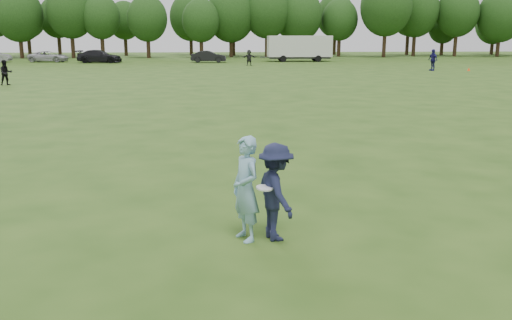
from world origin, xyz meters
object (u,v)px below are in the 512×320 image
Objects in this scene: player_far_a at (6,73)px; car_f at (209,57)px; car_c at (49,57)px; cargo_trailer at (299,47)px; field_cone at (469,69)px; defender at (276,192)px; thrower at (246,189)px; player_far_b at (433,60)px; car_d at (100,56)px; player_far_d at (249,58)px.

player_far_a is 32.60m from car_f.
car_c is 0.53× the size of cargo_trailer.
field_cone is 0.03× the size of cargo_trailer.
defender is at bearing -99.34° from cargo_trailer.
thrower is at bearing -176.40° from car_f.
car_c is at bearing 173.80° from thrower.
thrower is 46.22m from player_far_b.
defender is 61.48m from cargo_trailer.
cargo_trailer is at bearing -78.40° from car_f.
defender is 46.02m from player_far_b.
thrower is 0.36× the size of car_c.
defender is (0.49, -0.00, -0.06)m from thrower.
player_far_d is at bearing -105.20° from car_d.
field_cone is (22.94, 41.18, -0.65)m from defender.
player_far_d reaches higher than field_cone.
defender is at bearing -158.70° from car_d.
car_f is at bearing 33.96° from player_far_a.
player_far_b is at bearing 172.14° from field_cone.
thrower is at bearing -96.17° from player_far_a.
car_f is (-4.47, 7.17, -0.15)m from player_far_d.
defender is at bearing -175.93° from car_f.
player_far_d is (-16.57, 10.05, -0.14)m from player_far_b.
player_far_d reaches higher than player_far_a.
field_cone is at bearing -26.35° from player_far_d.
car_f is (13.05, -0.16, -0.06)m from car_d.
field_cone is at bearing 125.57° from thrower.
field_cone is (37.59, 12.12, -0.68)m from player_far_a.
cargo_trailer is at bearing 145.41° from thrower.
defender is 32.54m from player_far_a.
car_c reaches higher than field_cone.
player_far_d is at bearing -19.47° from defender.
car_d is at bearing 154.51° from field_cone.
player_far_b reaches higher than car_f.
car_d is 17.57× the size of field_cone.
car_f is 30.13m from field_cone.
car_c is 19.91m from car_f.
thrower is at bearing -159.14° from car_d.
field_cone is at bearing -45.25° from defender.
thrower is 58.86m from car_f.
cargo_trailer is (24.63, 31.61, 0.94)m from player_far_a.
player_far_b is at bearing -63.20° from cargo_trailer.
thrower reaches higher than player_far_a.
cargo_trailer is (-12.96, 19.48, 1.63)m from field_cone.
car_f is at bearing -145.83° from player_far_b.
player_far_a is 0.39× the size of car_f.
player_far_b reaches higher than car_c.
defender is 60.78m from car_d.
car_c is at bearing -132.53° from player_far_b.
car_d is at bearing -2.32° from defender.
player_far_a is 0.35× the size of car_c.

